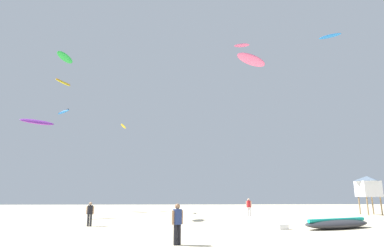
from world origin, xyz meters
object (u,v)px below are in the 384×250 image
object	(u,v)px
kite_aloft_8	(37,122)
kite_grounded_near	(337,224)
kite_aloft_3	(64,112)
person_midground	(90,212)
cooler_box	(283,227)
person_left	(249,206)
kite_aloft_0	(242,45)
lifeguard_tower	(368,186)
kite_aloft_5	(65,58)
person_foreground	(177,221)
kite_aloft_1	(330,36)
kite_aloft_6	(252,60)
kite_aloft_7	(123,126)
kite_aloft_4	(63,83)

from	to	relation	value
kite_aloft_8	kite_grounded_near	bearing A→B (deg)	-24.07
kite_aloft_3	kite_aloft_8	xyz separation A→B (m)	(1.90, -11.65, -4.22)
person_midground	cooler_box	xyz separation A→B (m)	(12.76, -2.45, -0.79)
person_left	kite_aloft_0	bearing A→B (deg)	-163.67
cooler_box	kite_aloft_8	bearing A→B (deg)	151.57
lifeguard_tower	kite_aloft_3	distance (m)	40.02
cooler_box	kite_aloft_0	xyz separation A→B (m)	(4.31, 29.75, 27.83)
person_midground	kite_aloft_5	bearing A→B (deg)	-144.53
person_midground	kite_aloft_5	distance (m)	18.32
person_midground	person_left	xyz separation A→B (m)	(13.39, 10.06, 0.08)
person_left	lifeguard_tower	bearing A→B (deg)	123.56
kite_aloft_8	cooler_box	bearing A→B (deg)	-28.43
person_midground	kite_aloft_3	distance (m)	26.46
person_left	kite_grounded_near	size ratio (longest dim) A/B	0.32
kite_aloft_0	person_foreground	bearing A→B (deg)	-107.09
kite_grounded_near	kite_aloft_1	xyz separation A→B (m)	(8.04, 13.25, 20.76)
kite_aloft_6	kite_aloft_7	world-z (taller)	kite_aloft_6
lifeguard_tower	kite_aloft_0	xyz separation A→B (m)	(-9.91, 16.00, 24.93)
kite_aloft_7	kite_aloft_5	bearing A→B (deg)	-117.43
kite_aloft_5	kite_aloft_8	size ratio (longest dim) A/B	0.92
person_foreground	person_left	xyz separation A→B (m)	(7.27, 18.39, 0.01)
kite_aloft_3	kite_aloft_7	xyz separation A→B (m)	(9.23, -3.42, -2.78)
kite_aloft_6	kite_aloft_5	bearing A→B (deg)	170.48
person_foreground	cooler_box	size ratio (longest dim) A/B	3.12
kite_aloft_0	kite_aloft_8	bearing A→B (deg)	-144.56
person_left	kite_aloft_8	bearing A→B (deg)	-59.03
cooler_box	kite_grounded_near	bearing A→B (deg)	5.88
lifeguard_tower	kite_aloft_5	xyz separation A→B (m)	(-32.95, -3.17, 13.19)
kite_aloft_5	kite_aloft_6	distance (m)	19.36
person_midground	kite_aloft_0	distance (m)	42.04
person_midground	kite_grounded_near	bearing A→B (deg)	81.95
kite_aloft_6	kite_aloft_7	size ratio (longest dim) A/B	1.67
person_foreground	person_left	world-z (taller)	person_left
kite_grounded_near	cooler_box	distance (m)	3.69
person_midground	kite_aloft_5	xyz separation A→B (m)	(-5.97, 8.13, 15.29)
kite_aloft_5	kite_aloft_8	xyz separation A→B (m)	(-2.56, 0.95, -6.79)
kite_aloft_5	kite_aloft_6	size ratio (longest dim) A/B	0.76
cooler_box	kite_aloft_8	size ratio (longest dim) A/B	0.17
person_midground	kite_aloft_6	bearing A→B (deg)	109.83
person_left	kite_aloft_3	size ratio (longest dim) A/B	0.60
kite_aloft_0	kite_aloft_1	size ratio (longest dim) A/B	1.11
kite_grounded_near	kite_aloft_3	distance (m)	37.68
lifeguard_tower	kite_aloft_3	xyz separation A→B (m)	(-37.41, 9.43, 10.62)
kite_grounded_near	kite_aloft_8	world-z (taller)	kite_aloft_8
kite_grounded_near	kite_aloft_5	world-z (taller)	kite_aloft_5
kite_grounded_near	kite_aloft_4	distance (m)	42.74
person_left	kite_grounded_near	world-z (taller)	person_left
person_midground	kite_aloft_7	bearing A→B (deg)	-176.84
person_foreground	kite_aloft_3	xyz separation A→B (m)	(-16.55, 29.04, 12.66)
kite_aloft_6	kite_aloft_8	distance (m)	22.66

